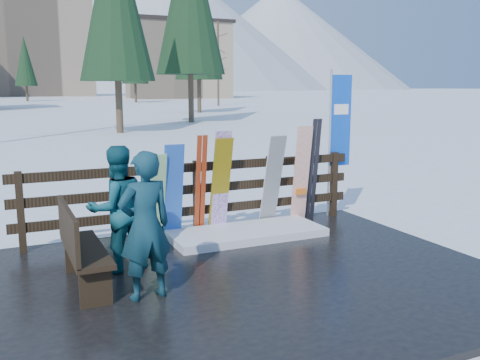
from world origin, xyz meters
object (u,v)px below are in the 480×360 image
snowboard_4 (272,181)px  rental_flag (338,126)px  snowboard_0 (173,192)px  snowboard_3 (221,182)px  bench (79,245)px  snowboard_2 (220,186)px  snowboard_5 (301,175)px  person_back (117,209)px  person_front (145,226)px  snowboard_1 (156,197)px

snowboard_4 → rental_flag: bearing=10.6°
snowboard_0 → snowboard_3: snowboard_3 is taller
bench → rental_flag: rental_flag is taller
snowboard_2 → snowboard_5: 1.47m
person_back → bench: bearing=28.6°
snowboard_4 → rental_flag: size_ratio=0.61×
person_front → snowboard_3: bearing=-137.8°
person_back → person_front: bearing=82.8°
bench → person_back: 0.76m
snowboard_1 → snowboard_3: 1.07m
bench → snowboard_1: bearing=48.7°
snowboard_3 → rental_flag: rental_flag is taller
snowboard_0 → person_front: 2.33m
rental_flag → snowboard_4: bearing=-169.4°
snowboard_4 → snowboard_1: bearing=180.0°
snowboard_1 → snowboard_4: bearing=-0.0°
snowboard_3 → snowboard_4: size_ratio=1.05×
bench → snowboard_0: snowboard_0 is taller
person_front → snowboard_0: bearing=-122.8°
rental_flag → person_front: (-4.12, -2.38, -0.79)m
snowboard_2 → snowboard_4: (0.92, -0.00, 0.00)m
snowboard_5 → snowboard_1: bearing=180.0°
bench → person_front: person_front is taller
bench → snowboard_0: bearing=43.4°
snowboard_5 → person_front: snowboard_5 is taller
bench → person_front: (0.63, -0.59, 0.30)m
snowboard_3 → snowboard_4: 0.91m
snowboard_3 → person_front: person_front is taller
snowboard_0 → snowboard_4: 1.70m
snowboard_5 → person_back: (-3.31, -1.05, -0.04)m
snowboard_1 → person_back: bearing=-126.9°
snowboard_0 → snowboard_2: bearing=0.0°
snowboard_0 → snowboard_3: size_ratio=0.90×
bench → snowboard_2: snowboard_2 is taller
bench → snowboard_2: (2.38, 1.51, 0.25)m
snowboard_1 → snowboard_2: size_ratio=0.87×
snowboard_4 → snowboard_5: snowboard_5 is taller
snowboard_2 → snowboard_3: snowboard_3 is taller
snowboard_0 → snowboard_5: 2.25m
snowboard_4 → snowboard_2: bearing=180.0°
snowboard_3 → rental_flag: (2.36, 0.27, 0.79)m
bench → snowboard_4: size_ratio=0.95×
person_back → snowboard_0: bearing=-147.1°
snowboard_1 → snowboard_3: (1.05, 0.00, 0.15)m
snowboard_2 → rental_flag: bearing=6.5°
snowboard_0 → bench: bearing=-136.6°
snowboard_3 → rental_flag: size_ratio=0.64×
snowboard_1 → snowboard_3: size_ratio=0.83×
snowboard_1 → snowboard_3: bearing=0.0°
snowboard_2 → snowboard_3: 0.05m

